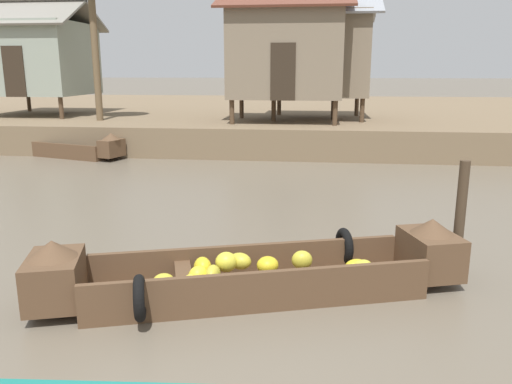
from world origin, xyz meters
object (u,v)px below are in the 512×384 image
(cargo_boat_upstream, at_px, (61,147))
(stilt_house_mid_right, at_px, (286,52))
(banana_boat, at_px, (254,272))
(stilt_house_mid_left, at_px, (39,57))
(mooring_post, at_px, (460,217))
(stilt_house_right, at_px, (319,53))

(cargo_boat_upstream, xyz_separation_m, stilt_house_mid_right, (7.17, 2.33, 3.04))
(banana_boat, height_order, stilt_house_mid_left, stilt_house_mid_left)
(stilt_house_mid_right, xyz_separation_m, mooring_post, (3.13, -10.95, -2.54))
(stilt_house_mid_left, height_order, stilt_house_right, stilt_house_right)
(cargo_boat_upstream, bearing_deg, mooring_post, -39.93)
(stilt_house_right, bearing_deg, stilt_house_mid_right, -129.99)
(mooring_post, bearing_deg, stilt_house_mid_left, 135.95)
(stilt_house_mid_left, relative_size, stilt_house_right, 0.98)
(stilt_house_mid_right, height_order, mooring_post, stilt_house_mid_right)
(stilt_house_mid_right, relative_size, mooring_post, 2.85)
(cargo_boat_upstream, bearing_deg, banana_boat, -52.25)
(cargo_boat_upstream, relative_size, stilt_house_mid_right, 1.04)
(stilt_house_right, distance_m, mooring_post, 12.71)
(mooring_post, bearing_deg, stilt_house_right, 99.27)
(cargo_boat_upstream, xyz_separation_m, stilt_house_mid_left, (-2.62, 3.88, 2.93))
(stilt_house_mid_left, relative_size, stilt_house_mid_right, 0.99)
(stilt_house_right, bearing_deg, banana_boat, -93.09)
(cargo_boat_upstream, distance_m, mooring_post, 13.45)
(banana_boat, distance_m, stilt_house_mid_right, 12.48)
(stilt_house_mid_left, bearing_deg, mooring_post, -44.05)
(banana_boat, height_order, stilt_house_mid_right, stilt_house_mid_right)
(cargo_boat_upstream, bearing_deg, stilt_house_right, 23.85)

